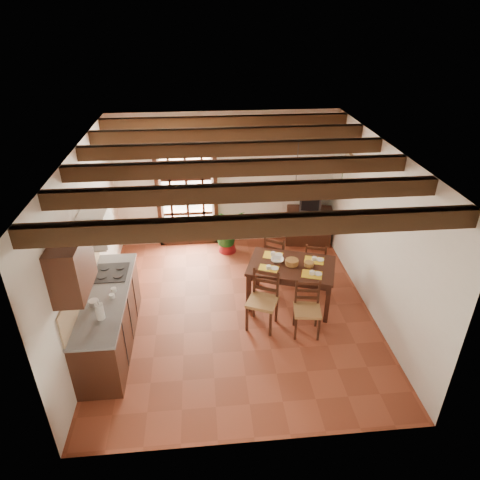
{
  "coord_description": "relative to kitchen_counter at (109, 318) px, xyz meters",
  "views": [
    {
      "loc": [
        -0.49,
        -5.76,
        4.58
      ],
      "look_at": [
        0.1,
        0.4,
        1.15
      ],
      "focal_mm": 32.0,
      "sensor_mm": 36.0,
      "label": 1
    }
  ],
  "objects": [
    {
      "name": "wall_shelf",
      "position": [
        4.1,
        2.2,
        1.04
      ],
      "size": [
        0.2,
        0.42,
        0.2
      ],
      "color": "#361A11",
      "rests_on": "room_shell"
    },
    {
      "name": "framed_picture",
      "position": [
        4.18,
        2.2,
        1.58
      ],
      "size": [
        0.03,
        0.32,
        0.32
      ],
      "color": "brown",
      "rests_on": "room_shell"
    },
    {
      "name": "sideboard",
      "position": [
        3.71,
        2.83,
        -0.07
      ],
      "size": [
        1.0,
        0.57,
        0.8
      ],
      "primitive_type": "cube",
      "rotation": [
        0.0,
        0.0,
        -0.16
      ],
      "color": "#361A11",
      "rests_on": "ground_plane"
    },
    {
      "name": "room_shell",
      "position": [
        1.96,
        0.6,
        1.34
      ],
      "size": [
        4.52,
        5.02,
        2.81
      ],
      "color": "silver",
      "rests_on": "ground_plane"
    },
    {
      "name": "fuse_box",
      "position": [
        3.46,
        3.08,
        1.28
      ],
      "size": [
        0.25,
        0.03,
        0.32
      ],
      "primitive_type": "cube",
      "color": "white",
      "rests_on": "room_shell"
    },
    {
      "name": "shelf_flowers",
      "position": [
        4.1,
        2.2,
        1.38
      ],
      "size": [
        0.14,
        0.14,
        0.36
      ],
      "color": "yellow",
      "rests_on": "shelf_vase"
    },
    {
      "name": "ceiling_beams",
      "position": [
        1.96,
        0.6,
        2.22
      ],
      "size": [
        4.5,
        4.34,
        0.2
      ],
      "color": "black",
      "rests_on": "room_shell"
    },
    {
      "name": "french_door",
      "position": [
        1.16,
        3.05,
        0.7
      ],
      "size": [
        1.26,
        0.11,
        2.32
      ],
      "color": "white",
      "rests_on": "ground_plane"
    },
    {
      "name": "kitchen_counter",
      "position": [
        0.0,
        0.0,
        0.0
      ],
      "size": [
        0.64,
        2.25,
        1.38
      ],
      "color": "#361A11",
      "rests_on": "ground_plane"
    },
    {
      "name": "potted_plant",
      "position": [
        1.94,
        2.62,
        0.1
      ],
      "size": [
        2.25,
        2.1,
        2.03
      ],
      "primitive_type": "imported",
      "rotation": [
        0.0,
        0.0,
        0.36
      ],
      "color": "#144C19",
      "rests_on": "ground_plane"
    },
    {
      "name": "table_setting",
      "position": [
        2.9,
        0.76,
        0.34
      ],
      "size": [
        1.03,
        0.69,
        0.1
      ],
      "rotation": [
        0.0,
        0.0,
        -0.33
      ],
      "color": "yellow",
      "rests_on": "dining_table"
    },
    {
      "name": "chair_far_left",
      "position": [
        2.79,
        1.56,
        -0.19
      ],
      "size": [
        0.56,
        0.56,
        0.9
      ],
      "rotation": [
        0.0,
        0.0,
        2.6
      ],
      "color": "#A77A47",
      "rests_on": "ground_plane"
    },
    {
      "name": "chair_near_left",
      "position": [
        2.33,
        0.19,
        -0.17
      ],
      "size": [
        0.58,
        0.57,
        0.97
      ],
      "rotation": [
        0.0,
        0.0,
        -0.42
      ],
      "color": "#A77A47",
      "rests_on": "ground_plane"
    },
    {
      "name": "upper_cabinet",
      "position": [
        -0.12,
        -0.7,
        1.38
      ],
      "size": [
        0.35,
        0.8,
        0.7
      ],
      "primitive_type": "cube",
      "color": "#361A11",
      "rests_on": "room_shell"
    },
    {
      "name": "counter_items",
      "position": [
        0.0,
        0.09,
        0.49
      ],
      "size": [
        0.5,
        1.43,
        0.25
      ],
      "color": "black",
      "rests_on": "kitchen_counter"
    },
    {
      "name": "chair_far_right",
      "position": [
        3.47,
        1.33,
        -0.2
      ],
      "size": [
        0.49,
        0.47,
        0.86
      ],
      "rotation": [
        0.0,
        0.0,
        2.85
      ],
      "color": "#A77A47",
      "rests_on": "ground_plane"
    },
    {
      "name": "table_bowl",
      "position": [
        2.68,
        0.89,
        0.32
      ],
      "size": [
        0.25,
        0.25,
        0.05
      ],
      "primitive_type": "imported",
      "rotation": [
        0.0,
        0.0,
        -0.2
      ],
      "color": "white",
      "rests_on": "dining_table"
    },
    {
      "name": "crt_tv",
      "position": [
        3.71,
        2.82,
        0.52
      ],
      "size": [
        0.53,
        0.51,
        0.38
      ],
      "rotation": [
        0.0,
        0.0,
        -0.27
      ],
      "color": "black",
      "rests_on": "sideboard"
    },
    {
      "name": "dining_table",
      "position": [
        2.9,
        0.76,
        0.2
      ],
      "size": [
        1.63,
        1.31,
        0.77
      ],
      "rotation": [
        0.0,
        0.0,
        -0.33
      ],
      "color": "black",
      "rests_on": "ground_plane"
    },
    {
      "name": "pendant_lamp",
      "position": [
        2.9,
        0.86,
        1.6
      ],
      "size": [
        0.36,
        0.36,
        0.84
      ],
      "color": "black",
      "rests_on": "room_shell"
    },
    {
      "name": "range_hood",
      "position": [
        -0.09,
        0.55,
        1.26
      ],
      "size": [
        0.38,
        0.6,
        0.54
      ],
      "color": "white",
      "rests_on": "room_shell"
    },
    {
      "name": "shelf_vase",
      "position": [
        4.1,
        2.2,
        1.18
      ],
      "size": [
        0.15,
        0.15,
        0.15
      ],
      "primitive_type": "imported",
      "color": "#B2BFB2",
      "rests_on": "wall_shelf"
    },
    {
      "name": "chair_near_right",
      "position": [
        3.0,
        -0.04,
        -0.2
      ],
      "size": [
        0.46,
        0.44,
        0.89
      ],
      "rotation": [
        0.0,
        0.0,
        -0.15
      ],
      "color": "#A77A47",
      "rests_on": "ground_plane"
    },
    {
      "name": "plant_pot",
      "position": [
        1.94,
        2.62,
        -0.36
      ],
      "size": [
        0.37,
        0.37,
        0.22
      ],
      "primitive_type": "cone",
      "color": "maroon",
      "rests_on": "ground_plane"
    },
    {
      "name": "ground_plane",
      "position": [
        1.96,
        0.6,
        -0.47
      ],
      "size": [
        5.0,
        5.0,
        0.0
      ],
      "primitive_type": "plane",
      "color": "brown"
    }
  ]
}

